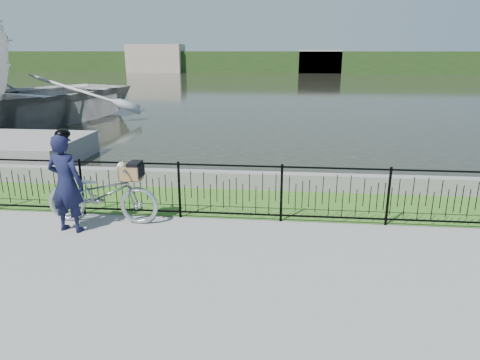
# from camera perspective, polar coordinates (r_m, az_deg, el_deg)

# --- Properties ---
(ground) EXTENTS (120.00, 120.00, 0.00)m
(ground) POSITION_cam_1_polar(r_m,az_deg,el_deg) (7.07, -2.96, -10.10)
(ground) COLOR gray
(ground) RESTS_ON ground
(grass_strip) EXTENTS (60.00, 2.00, 0.01)m
(grass_strip) POSITION_cam_1_polar(r_m,az_deg,el_deg) (9.43, -0.60, -2.92)
(grass_strip) COLOR #3A6820
(grass_strip) RESTS_ON ground
(water) EXTENTS (120.00, 120.00, 0.00)m
(water) POSITION_cam_1_polar(r_m,az_deg,el_deg) (39.36, 4.40, 12.24)
(water) COLOR black
(water) RESTS_ON ground
(quay_wall) EXTENTS (60.00, 0.30, 0.40)m
(quay_wall) POSITION_cam_1_polar(r_m,az_deg,el_deg) (10.31, 0.01, -0.01)
(quay_wall) COLOR gray
(quay_wall) RESTS_ON ground
(fence) EXTENTS (14.00, 0.06, 1.15)m
(fence) POSITION_cam_1_polar(r_m,az_deg,el_deg) (8.31, -1.37, -1.55)
(fence) COLOR black
(fence) RESTS_ON ground
(far_treeline) EXTENTS (120.00, 6.00, 3.00)m
(far_treeline) POSITION_cam_1_polar(r_m,az_deg,el_deg) (66.24, 5.08, 15.43)
(far_treeline) COLOR #274219
(far_treeline) RESTS_ON ground
(far_building_left) EXTENTS (8.00, 4.00, 4.00)m
(far_building_left) POSITION_cam_1_polar(r_m,az_deg,el_deg) (66.97, -11.13, 15.63)
(far_building_left) COLOR #A89987
(far_building_left) RESTS_ON ground
(far_building_right) EXTENTS (6.00, 3.00, 3.20)m
(far_building_right) POSITION_cam_1_polar(r_m,az_deg,el_deg) (64.93, 10.56, 15.28)
(far_building_right) COLOR #A89987
(far_building_right) RESTS_ON ground
(bicycle_rig) EXTENTS (2.18, 0.76, 1.24)m
(bicycle_rig) POSITION_cam_1_polar(r_m,az_deg,el_deg) (8.59, -17.86, -1.73)
(bicycle_rig) COLOR #ACB2B8
(bicycle_rig) RESTS_ON ground
(cyclist) EXTENTS (0.73, 0.54, 1.90)m
(cyclist) POSITION_cam_1_polar(r_m,az_deg,el_deg) (8.29, -22.22, -0.27)
(cyclist) COLOR black
(cyclist) RESTS_ON ground
(boat_far) EXTENTS (11.38, 13.12, 2.28)m
(boat_far) POSITION_cam_1_polar(r_m,az_deg,el_deg) (21.35, -27.69, 9.49)
(boat_far) COLOR #B2B3B2
(boat_far) RESTS_ON water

